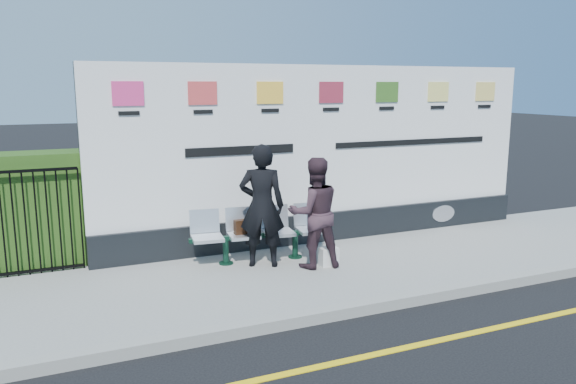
# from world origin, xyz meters

# --- Properties ---
(ground) EXTENTS (80.00, 80.00, 0.00)m
(ground) POSITION_xyz_m (0.00, 0.00, 0.00)
(ground) COLOR black
(pavement) EXTENTS (14.00, 3.00, 0.12)m
(pavement) POSITION_xyz_m (0.00, 2.50, 0.06)
(pavement) COLOR gray
(pavement) RESTS_ON ground
(kerb) EXTENTS (14.00, 0.18, 0.14)m
(kerb) POSITION_xyz_m (0.00, 1.00, 0.07)
(kerb) COLOR gray
(kerb) RESTS_ON ground
(yellow_line) EXTENTS (14.00, 0.10, 0.01)m
(yellow_line) POSITION_xyz_m (0.00, 0.00, 0.00)
(yellow_line) COLOR yellow
(yellow_line) RESTS_ON ground
(billboard) EXTENTS (8.00, 0.30, 3.00)m
(billboard) POSITION_xyz_m (0.50, 3.85, 1.42)
(billboard) COLOR black
(billboard) RESTS_ON pavement
(hedge) EXTENTS (2.35, 0.70, 1.70)m
(hedge) POSITION_xyz_m (-4.58, 4.30, 0.97)
(hedge) COLOR #2C5018
(hedge) RESTS_ON pavement
(railing) EXTENTS (2.05, 0.06, 1.54)m
(railing) POSITION_xyz_m (-4.58, 3.85, 0.89)
(railing) COLOR black
(railing) RESTS_ON pavement
(bench) EXTENTS (2.15, 0.79, 0.45)m
(bench) POSITION_xyz_m (-1.01, 3.15, 0.35)
(bench) COLOR silver
(bench) RESTS_ON pavement
(woman_left) EXTENTS (0.79, 0.67, 1.84)m
(woman_left) POSITION_xyz_m (-1.08, 2.92, 1.04)
(woman_left) COLOR black
(woman_left) RESTS_ON pavement
(woman_right) EXTENTS (0.88, 0.72, 1.64)m
(woman_right) POSITION_xyz_m (-0.38, 2.57, 0.94)
(woman_right) COLOR #39252E
(woman_right) RESTS_ON pavement
(handbag_brown) EXTENTS (0.28, 0.12, 0.22)m
(handbag_brown) POSITION_xyz_m (-1.28, 3.18, 0.68)
(handbag_brown) COLOR black
(handbag_brown) RESTS_ON bench
(carrier_bag_white) EXTENTS (0.28, 0.17, 0.28)m
(carrier_bag_white) POSITION_xyz_m (-0.16, 2.51, 0.26)
(carrier_bag_white) COLOR silver
(carrier_bag_white) RESTS_ON pavement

